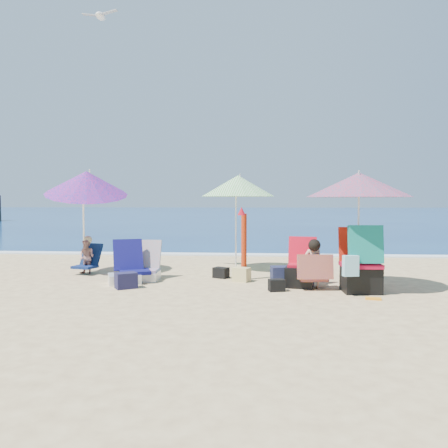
# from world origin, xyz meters

# --- Properties ---
(ground) EXTENTS (120.00, 120.00, 0.00)m
(ground) POSITION_xyz_m (0.00, 0.00, 0.00)
(ground) COLOR #D8BC84
(ground) RESTS_ON ground
(sea) EXTENTS (120.00, 80.00, 0.12)m
(sea) POSITION_xyz_m (0.00, 45.00, -0.05)
(sea) COLOR navy
(sea) RESTS_ON ground
(foam) EXTENTS (120.00, 0.50, 0.04)m
(foam) POSITION_xyz_m (0.00, 5.10, 0.02)
(foam) COLOR white
(foam) RESTS_ON ground
(umbrella_turquoise) EXTENTS (2.18, 2.18, 2.07)m
(umbrella_turquoise) POSITION_xyz_m (2.11, 0.38, 1.83)
(umbrella_turquoise) COLOR silver
(umbrella_turquoise) RESTS_ON ground
(umbrella_striped) EXTENTS (1.93, 1.93, 2.14)m
(umbrella_striped) POSITION_xyz_m (-0.10, 2.37, 1.87)
(umbrella_striped) COLOR white
(umbrella_striped) RESTS_ON ground
(umbrella_blue) EXTENTS (2.24, 2.28, 2.35)m
(umbrella_blue) POSITION_xyz_m (-3.25, 1.65, 1.92)
(umbrella_blue) COLOR white
(umbrella_blue) RESTS_ON ground
(furled_umbrella) EXTENTS (0.20, 0.33, 1.43)m
(furled_umbrella) POSITION_xyz_m (0.07, 1.11, 0.79)
(furled_umbrella) COLOR #AA280C
(furled_umbrella) RESTS_ON ground
(chair_navy) EXTENTS (0.87, 0.92, 0.80)m
(chair_navy) POSITION_xyz_m (-2.11, 0.67, 0.21)
(chair_navy) COLOR #0D0E4A
(chair_navy) RESTS_ON ground
(chair_rainbow) EXTENTS (0.56, 0.68, 0.76)m
(chair_rainbow) POSITION_xyz_m (-1.85, 0.98, 0.20)
(chair_rainbow) COLOR #C84649
(chair_rainbow) RESTS_ON ground
(camp_chair_left) EXTENTS (0.64, 0.63, 0.89)m
(camp_chair_left) POSITION_xyz_m (1.12, 0.51, 0.27)
(camp_chair_left) COLOR #B10C20
(camp_chair_left) RESTS_ON ground
(camp_chair_right) EXTENTS (0.69, 0.81, 1.15)m
(camp_chair_right) POSITION_xyz_m (2.09, 0.04, 0.42)
(camp_chair_right) COLOR #A20B28
(camp_chair_right) RESTS_ON ground
(person_center) EXTENTS (0.62, 0.56, 0.88)m
(person_center) POSITION_xyz_m (1.33, 0.28, 0.43)
(person_center) COLOR tan
(person_center) RESTS_ON ground
(person_left) EXTENTS (0.56, 0.67, 0.80)m
(person_left) POSITION_xyz_m (-3.25, 1.62, 0.37)
(person_left) COLOR tan
(person_left) RESTS_ON ground
(bag_navy_a) EXTENTS (0.44, 0.41, 0.28)m
(bag_navy_a) POSITION_xyz_m (-1.97, 0.10, 0.14)
(bag_navy_a) COLOR #1B1A39
(bag_navy_a) RESTS_ON ground
(bag_black_a) EXTENTS (0.35, 0.31, 0.21)m
(bag_black_a) POSITION_xyz_m (-0.39, 1.32, 0.11)
(bag_black_a) COLOR black
(bag_black_a) RESTS_ON ground
(bag_tan) EXTENTS (0.37, 0.33, 0.27)m
(bag_tan) POSITION_xyz_m (0.04, 0.96, 0.13)
(bag_tan) COLOR tan
(bag_tan) RESTS_ON ground
(bag_navy_b) EXTENTS (0.45, 0.36, 0.30)m
(bag_navy_b) POSITION_xyz_m (0.81, 0.91, 0.15)
(bag_navy_b) COLOR #1A1F3B
(bag_navy_b) RESTS_ON ground
(bag_black_b) EXTENTS (0.30, 0.24, 0.20)m
(bag_black_b) POSITION_xyz_m (0.68, 0.05, 0.10)
(bag_black_b) COLOR black
(bag_black_b) RESTS_ON ground
(orange_item) EXTENTS (0.26, 0.16, 0.03)m
(orange_item) POSITION_xyz_m (2.17, -0.51, 0.02)
(orange_item) COLOR orange
(orange_item) RESTS_ON ground
(seagull) EXTENTS (0.79, 0.39, 0.14)m
(seagull) POSITION_xyz_m (-2.90, 1.66, 5.35)
(seagull) COLOR white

